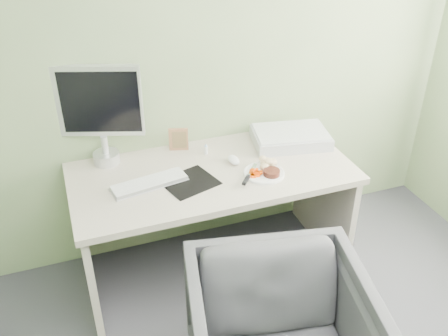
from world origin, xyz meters
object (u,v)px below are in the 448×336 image
object	(u,v)px
scanner	(290,138)
monitor	(99,110)
desk	(213,197)
plate	(264,173)

from	to	relation	value
scanner	monitor	bearing A→B (deg)	-177.90
desk	scanner	distance (m)	0.62
plate	scanner	size ratio (longest dim) A/B	0.50
plate	monitor	world-z (taller)	monitor
desk	plate	size ratio (longest dim) A/B	6.92
desk	monitor	world-z (taller)	monitor
plate	scanner	distance (m)	0.41
scanner	monitor	world-z (taller)	monitor
scanner	plate	bearing A→B (deg)	-126.38
plate	desk	bearing A→B (deg)	152.99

